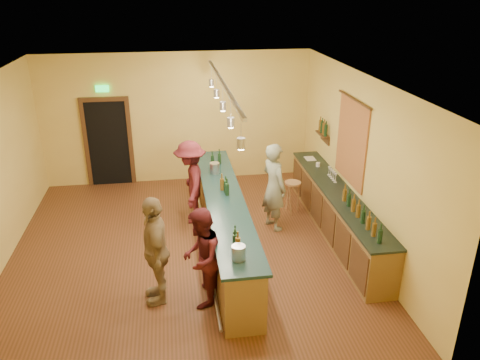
{
  "coord_description": "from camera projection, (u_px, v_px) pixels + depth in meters",
  "views": [
    {
      "loc": [
        -0.17,
        -7.7,
        4.68
      ],
      "look_at": [
        1.04,
        0.2,
        1.29
      ],
      "focal_mm": 35.0,
      "sensor_mm": 36.0,
      "label": 1
    }
  ],
  "objects": [
    {
      "name": "wall_right",
      "position": [
        359.0,
        162.0,
        8.69
      ],
      "size": [
        0.02,
        7.0,
        3.2
      ],
      "primitive_type": "cube",
      "color": "#D8B651",
      "rests_on": "floor"
    },
    {
      "name": "doorway",
      "position": [
        108.0,
        141.0,
        11.34
      ],
      "size": [
        1.15,
        0.09,
        2.48
      ],
      "color": "black",
      "rests_on": "wall_back"
    },
    {
      "name": "tapestry",
      "position": [
        351.0,
        142.0,
        8.95
      ],
      "size": [
        0.03,
        1.4,
        1.6
      ],
      "primitive_type": "cube",
      "color": "maroon",
      "rests_on": "wall_right"
    },
    {
      "name": "wall_front",
      "position": [
        197.0,
        291.0,
        5.05
      ],
      "size": [
        6.5,
        0.02,
        3.2
      ],
      "primitive_type": "cube",
      "color": "#D8B651",
      "rests_on": "floor"
    },
    {
      "name": "wall_back",
      "position": [
        178.0,
        119.0,
        11.42
      ],
      "size": [
        6.5,
        0.02,
        3.2
      ],
      "primitive_type": "cube",
      "color": "#D8B651",
      "rests_on": "floor"
    },
    {
      "name": "floor",
      "position": [
        188.0,
        250.0,
        8.86
      ],
      "size": [
        7.0,
        7.0,
        0.0
      ],
      "primitive_type": "plane",
      "color": "#523017",
      "rests_on": "ground"
    },
    {
      "name": "bartender",
      "position": [
        274.0,
        187.0,
        9.34
      ],
      "size": [
        0.66,
        0.78,
        1.81
      ],
      "primitive_type": "imported",
      "rotation": [
        0.0,
        0.0,
        1.97
      ],
      "color": "gray",
      "rests_on": "floor"
    },
    {
      "name": "customer_a",
      "position": [
        201.0,
        258.0,
        7.12
      ],
      "size": [
        0.79,
        0.91,
        1.61
      ],
      "primitive_type": "imported",
      "rotation": [
        0.0,
        0.0,
        -1.83
      ],
      "color": "#59191E",
      "rests_on": "floor"
    },
    {
      "name": "tasting_bar",
      "position": [
        224.0,
        219.0,
        8.72
      ],
      "size": [
        0.73,
        5.1,
        1.38
      ],
      "color": "brown",
      "rests_on": "floor"
    },
    {
      "name": "back_counter",
      "position": [
        337.0,
        212.0,
        9.25
      ],
      "size": [
        0.6,
        4.55,
        1.27
      ],
      "color": "brown",
      "rests_on": "floor"
    },
    {
      "name": "customer_b",
      "position": [
        156.0,
        250.0,
        7.16
      ],
      "size": [
        0.51,
        1.08,
        1.79
      ],
      "primitive_type": "imported",
      "rotation": [
        0.0,
        0.0,
        -1.5
      ],
      "color": "#997A51",
      "rests_on": "floor"
    },
    {
      "name": "pendant_track",
      "position": [
        223.0,
        92.0,
        7.79
      ],
      "size": [
        0.11,
        4.6,
        0.5
      ],
      "color": "silver",
      "rests_on": "ceiling"
    },
    {
      "name": "ceiling",
      "position": [
        179.0,
        80.0,
        7.61
      ],
      "size": [
        6.5,
        7.0,
        0.02
      ],
      "primitive_type": "cube",
      "color": "silver",
      "rests_on": "wall_back"
    },
    {
      "name": "customer_c",
      "position": [
        191.0,
        182.0,
        9.62
      ],
      "size": [
        0.67,
        1.14,
        1.75
      ],
      "primitive_type": "imported",
      "rotation": [
        0.0,
        0.0,
        -1.58
      ],
      "color": "#59191E",
      "rests_on": "floor"
    },
    {
      "name": "bottle_shelf",
      "position": [
        323.0,
        129.0,
        10.38
      ],
      "size": [
        0.17,
        0.55,
        0.54
      ],
      "color": "#442214",
      "rests_on": "wall_right"
    },
    {
      "name": "bar_stool",
      "position": [
        293.0,
        188.0,
        10.07
      ],
      "size": [
        0.35,
        0.35,
        0.72
      ],
      "rotation": [
        0.0,
        0.0,
        -0.34
      ],
      "color": "#AE894E",
      "rests_on": "floor"
    }
  ]
}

